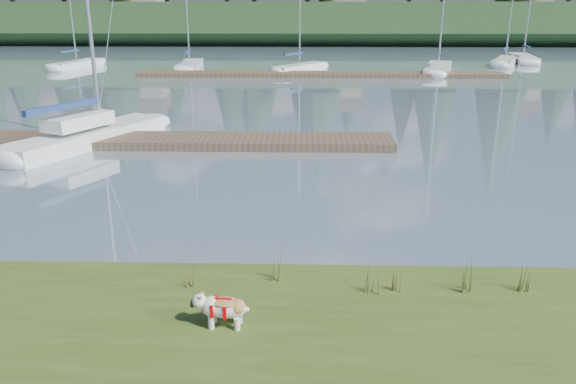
{
  "coord_description": "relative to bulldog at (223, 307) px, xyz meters",
  "views": [
    {
      "loc": [
        0.79,
        -10.69,
        4.77
      ],
      "look_at": [
        0.51,
        -0.5,
        1.39
      ],
      "focal_mm": 35.0,
      "sensor_mm": 36.0,
      "label": 1
    }
  ],
  "objects": [
    {
      "name": "weed_0",
      "position": [
        0.73,
        1.47,
        -0.02
      ],
      "size": [
        0.17,
        0.14,
        0.68
      ],
      "color": "#475B23",
      "rests_on": "bank"
    },
    {
      "name": "sailboat_bg_5",
      "position": [
        21.1,
        46.06,
        -0.34
      ],
      "size": [
        3.14,
        8.46,
        11.83
      ],
      "rotation": [
        0.0,
        0.0,
        1.38
      ],
      "color": "white",
      "rests_on": "ground"
    },
    {
      "name": "sailboat_bg_0",
      "position": [
        -17.13,
        39.39,
        -0.33
      ],
      "size": [
        2.76,
        7.12,
        10.24
      ],
      "rotation": [
        0.0,
        0.0,
        1.37
      ],
      "color": "white",
      "rests_on": "ground"
    },
    {
      "name": "dock_near",
      "position": [
        -3.66,
        12.58,
        -0.51
      ],
      "size": [
        16.0,
        2.0,
        0.3
      ],
      "primitive_type": "cube",
      "color": "#4C3D2C",
      "rests_on": "ground"
    },
    {
      "name": "dock_far",
      "position": [
        2.34,
        33.58,
        -0.51
      ],
      "size": [
        26.0,
        2.2,
        0.3
      ],
      "primitive_type": "cube",
      "color": "#4C3D2C",
      "rests_on": "ground"
    },
    {
      "name": "sailboat_bg_4",
      "position": [
        18.68,
        43.07,
        -0.33
      ],
      "size": [
        4.68,
        7.6,
        11.38
      ],
      "rotation": [
        0.0,
        0.0,
        1.12
      ],
      "color": "white",
      "rests_on": "ground"
    },
    {
      "name": "mud_lip",
      "position": [
        0.34,
        1.98,
        -0.59
      ],
      "size": [
        60.0,
        0.5,
        0.14
      ],
      "primitive_type": "cube",
      "color": "#33281C",
      "rests_on": "ground"
    },
    {
      "name": "weed_3",
      "position": [
        -0.69,
        1.2,
        -0.12
      ],
      "size": [
        0.17,
        0.14,
        0.44
      ],
      "color": "#475B23",
      "rests_on": "bank"
    },
    {
      "name": "weed_2",
      "position": [
        3.82,
        1.16,
        -0.04
      ],
      "size": [
        0.17,
        0.14,
        0.65
      ],
      "color": "#475B23",
      "rests_on": "bank"
    },
    {
      "name": "ridge",
      "position": [
        0.34,
        76.58,
        1.84
      ],
      "size": [
        200.0,
        20.0,
        5.0
      ],
      "primitive_type": "cube",
      "color": "#1B3218",
      "rests_on": "ground"
    },
    {
      "name": "weed_1",
      "position": [
        2.28,
        1.04,
        -0.11
      ],
      "size": [
        0.17,
        0.14,
        0.47
      ],
      "color": "#475B23",
      "rests_on": "bank"
    },
    {
      "name": "sailboat_bg_3",
      "position": [
        11.5,
        37.05,
        -0.34
      ],
      "size": [
        3.91,
        8.64,
        12.44
      ],
      "rotation": [
        0.0,
        0.0,
        1.3
      ],
      "color": "white",
      "rests_on": "ground"
    },
    {
      "name": "weed_5",
      "position": [
        4.71,
        1.18,
        -0.07
      ],
      "size": [
        0.17,
        0.14,
        0.57
      ],
      "color": "#475B23",
      "rests_on": "bank"
    },
    {
      "name": "ground",
      "position": [
        0.34,
        33.58,
        -0.66
      ],
      "size": [
        200.0,
        200.0,
        0.0
      ],
      "primitive_type": "plane",
      "color": "gray",
      "rests_on": "ground"
    },
    {
      "name": "sailboat_bg_1",
      "position": [
        -7.98,
        38.77,
        -0.33
      ],
      "size": [
        1.95,
        7.48,
        11.1
      ],
      "rotation": [
        0.0,
        0.0,
        1.64
      ],
      "color": "white",
      "rests_on": "ground"
    },
    {
      "name": "bulldog",
      "position": [
        0.0,
        0.0,
        0.0
      ],
      "size": [
        0.83,
        0.38,
        0.49
      ],
      "rotation": [
        0.0,
        0.0,
        3.08
      ],
      "color": "silver",
      "rests_on": "bank"
    },
    {
      "name": "weed_4",
      "position": [
        2.7,
        1.13,
        -0.1
      ],
      "size": [
        0.17,
        0.14,
        0.49
      ],
      "color": "#475B23",
      "rests_on": "bank"
    },
    {
      "name": "sailboat_bg_2",
      "position": [
        1.14,
        37.0,
        -0.33
      ],
      "size": [
        4.81,
        6.19,
        10.09
      ],
      "rotation": [
        0.0,
        0.0,
        0.97
      ],
      "color": "white",
      "rests_on": "ground"
    },
    {
      "name": "sailboat_main",
      "position": [
        -6.36,
        12.98,
        -0.24
      ],
      "size": [
        4.62,
        7.58,
        11.15
      ],
      "rotation": [
        0.0,
        0.0,
        1.13
      ],
      "color": "white",
      "rests_on": "ground"
    }
  ]
}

